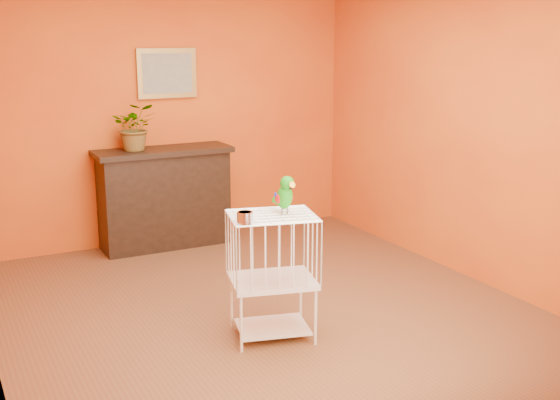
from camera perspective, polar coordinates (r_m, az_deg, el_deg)
ground at (r=5.67m, az=-1.36°, el=-8.91°), size 4.50×4.50×0.00m
room_shell at (r=5.27m, az=-1.45°, el=7.21°), size 4.50×4.50×4.50m
console_cabinet at (r=7.25m, az=-9.37°, el=0.19°), size 1.37×0.49×1.02m
potted_plant at (r=7.04m, az=-11.65°, el=5.41°), size 0.53×0.56×0.37m
framed_picture at (r=7.31m, az=-9.17°, el=10.13°), size 0.62×0.04×0.50m
birdcage at (r=5.04m, az=-0.63°, el=-6.07°), size 0.68×0.59×0.91m
feed_cup at (r=4.68m, az=-2.87°, el=-1.42°), size 0.11×0.11×0.08m
parrot at (r=4.91m, az=0.40°, el=0.48°), size 0.14×0.25×0.28m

